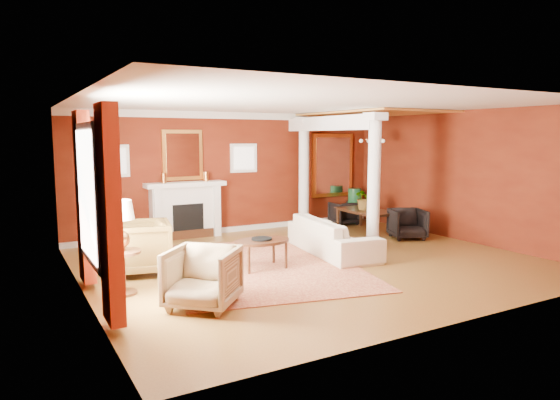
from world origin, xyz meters
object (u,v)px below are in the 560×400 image
armchair_stripe (203,275)px  coffee_table (262,242)px  armchair_leopard (140,245)px  dining_table (367,214)px  side_table (121,232)px  sofa (333,230)px

armchair_stripe → coffee_table: armchair_stripe is taller
armchair_leopard → dining_table: armchair_leopard is taller
armchair_leopard → coffee_table: armchair_leopard is taller
coffee_table → dining_table: size_ratio=0.66×
side_table → armchair_stripe: bearing=-53.3°
armchair_leopard → armchair_stripe: bearing=20.0°
dining_table → side_table: bearing=110.3°
sofa → armchair_stripe: size_ratio=2.65×
coffee_table → side_table: bearing=-174.0°
armchair_stripe → coffee_table: size_ratio=0.88×
armchair_leopard → dining_table: (5.78, 1.07, -0.06)m
armchair_leopard → armchair_stripe: armchair_leopard is taller
armchair_stripe → side_table: size_ratio=0.65×
armchair_leopard → armchair_stripe: (0.32, -2.12, -0.04)m
dining_table → armchair_leopard: bearing=102.6°
sofa → dining_table: 2.53m
sofa → armchair_stripe: (-3.39, -1.74, -0.02)m
armchair_leopard → sofa: bearing=95.5°
armchair_leopard → side_table: bearing=-15.6°
armchair_leopard → dining_table: size_ratio=0.64×
armchair_stripe → side_table: bearing=169.3°
armchair_stripe → coffee_table: 2.12m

